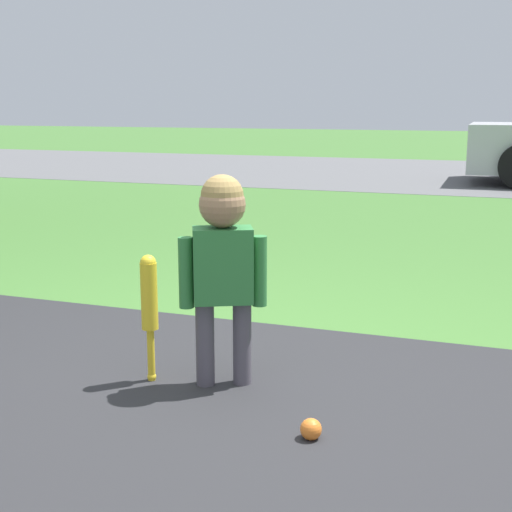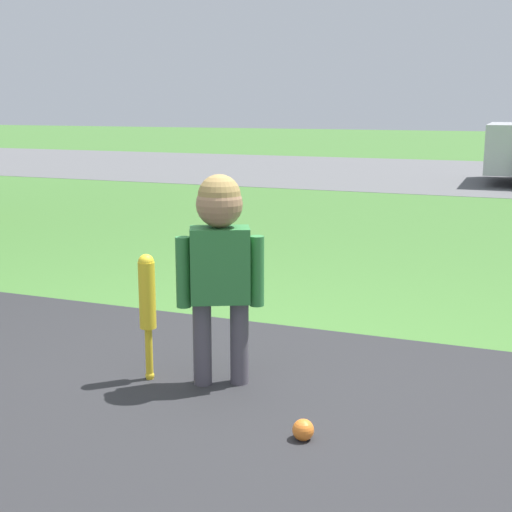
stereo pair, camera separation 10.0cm
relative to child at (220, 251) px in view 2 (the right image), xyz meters
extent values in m
plane|color=#3D6B2D|center=(0.12, -0.15, -0.57)|extent=(60.00, 60.00, 0.00)
cube|color=#59595B|center=(0.12, 9.76, -0.57)|extent=(40.00, 6.00, 0.01)
cylinder|color=#4C4751|center=(-0.07, -0.03, -0.39)|extent=(0.08, 0.08, 0.36)
cylinder|color=#4C4751|center=(0.07, 0.03, -0.39)|extent=(0.08, 0.08, 0.36)
cube|color=#2D7238|center=(0.00, 0.00, -0.06)|extent=(0.27, 0.22, 0.31)
cylinder|color=#2D7238|center=(-0.14, -0.06, -0.09)|extent=(0.06, 0.06, 0.29)
cylinder|color=#2D7238|center=(0.14, 0.06, -0.09)|extent=(0.06, 0.06, 0.29)
sphere|color=#997051|center=(0.00, 0.00, 0.19)|extent=(0.19, 0.19, 0.19)
sphere|color=#997A47|center=(0.00, 0.00, 0.22)|extent=(0.17, 0.17, 0.17)
sphere|color=yellow|center=(-0.30, -0.07, -0.55)|extent=(0.04, 0.04, 0.04)
cylinder|color=yellow|center=(-0.30, -0.07, -0.46)|extent=(0.03, 0.03, 0.23)
cylinder|color=yellow|center=(-0.30, -0.07, -0.20)|extent=(0.07, 0.07, 0.28)
sphere|color=yellow|center=(-0.30, -0.07, -0.06)|extent=(0.07, 0.07, 0.07)
sphere|color=orange|center=(0.48, -0.36, -0.53)|extent=(0.08, 0.08, 0.08)
camera|label=1|loc=(1.07, -2.60, 0.58)|focal=50.00mm
camera|label=2|loc=(1.16, -2.57, 0.58)|focal=50.00mm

